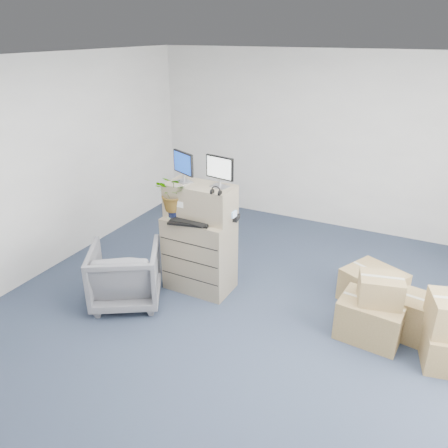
{
  "coord_description": "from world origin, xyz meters",
  "views": [
    {
      "loc": [
        1.55,
        -3.43,
        3.06
      ],
      "look_at": [
        -0.35,
        0.4,
        1.14
      ],
      "focal_mm": 35.0,
      "sensor_mm": 36.0,
      "label": 1
    }
  ],
  "objects_px": {
    "monitor_right": "(220,170)",
    "potted_plant": "(174,198)",
    "filing_cabinet_lower": "(200,254)",
    "keyboard": "(189,222)",
    "office_chair": "(125,272)",
    "monitor_left": "(183,165)",
    "water_bottle": "(209,209)"
  },
  "relations": [
    {
      "from": "keyboard",
      "to": "potted_plant",
      "type": "distance_m",
      "value": 0.35
    },
    {
      "from": "keyboard",
      "to": "office_chair",
      "type": "bearing_deg",
      "value": -154.43
    },
    {
      "from": "keyboard",
      "to": "water_bottle",
      "type": "height_order",
      "value": "water_bottle"
    },
    {
      "from": "monitor_left",
      "to": "potted_plant",
      "type": "relative_size",
      "value": 0.76
    },
    {
      "from": "monitor_right",
      "to": "keyboard",
      "type": "relative_size",
      "value": 0.76
    },
    {
      "from": "potted_plant",
      "to": "monitor_left",
      "type": "bearing_deg",
      "value": 69.53
    },
    {
      "from": "keyboard",
      "to": "office_chair",
      "type": "xyz_separation_m",
      "value": [
        -0.62,
        -0.5,
        -0.57
      ]
    },
    {
      "from": "monitor_left",
      "to": "monitor_right",
      "type": "xyz_separation_m",
      "value": [
        0.47,
        0.02,
        -0.0
      ]
    },
    {
      "from": "monitor_right",
      "to": "office_chair",
      "type": "distance_m",
      "value": 1.66
    },
    {
      "from": "water_bottle",
      "to": "potted_plant",
      "type": "bearing_deg",
      "value": -155.96
    },
    {
      "from": "water_bottle",
      "to": "office_chair",
      "type": "height_order",
      "value": "water_bottle"
    },
    {
      "from": "filing_cabinet_lower",
      "to": "monitor_left",
      "type": "height_order",
      "value": "monitor_left"
    },
    {
      "from": "filing_cabinet_lower",
      "to": "potted_plant",
      "type": "height_order",
      "value": "potted_plant"
    },
    {
      "from": "monitor_left",
      "to": "office_chair",
      "type": "relative_size",
      "value": 0.46
    },
    {
      "from": "monitor_left",
      "to": "potted_plant",
      "type": "distance_m",
      "value": 0.4
    },
    {
      "from": "monitor_left",
      "to": "potted_plant",
      "type": "height_order",
      "value": "monitor_left"
    },
    {
      "from": "filing_cabinet_lower",
      "to": "monitor_left",
      "type": "bearing_deg",
      "value": 168.16
    },
    {
      "from": "office_chair",
      "to": "keyboard",
      "type": "bearing_deg",
      "value": -171.99
    },
    {
      "from": "keyboard",
      "to": "office_chair",
      "type": "relative_size",
      "value": 0.6
    },
    {
      "from": "monitor_right",
      "to": "keyboard",
      "type": "bearing_deg",
      "value": -127.02
    },
    {
      "from": "potted_plant",
      "to": "monitor_right",
      "type": "bearing_deg",
      "value": 17.76
    },
    {
      "from": "monitor_left",
      "to": "potted_plant",
      "type": "bearing_deg",
      "value": -85.17
    },
    {
      "from": "filing_cabinet_lower",
      "to": "potted_plant",
      "type": "relative_size",
      "value": 1.99
    },
    {
      "from": "monitor_right",
      "to": "potted_plant",
      "type": "xyz_separation_m",
      "value": [
        -0.52,
        -0.17,
        -0.37
      ]
    },
    {
      "from": "filing_cabinet_lower",
      "to": "monitor_left",
      "type": "relative_size",
      "value": 2.61
    },
    {
      "from": "filing_cabinet_lower",
      "to": "monitor_right",
      "type": "distance_m",
      "value": 1.13
    },
    {
      "from": "monitor_left",
      "to": "keyboard",
      "type": "bearing_deg",
      "value": -24.19
    },
    {
      "from": "keyboard",
      "to": "water_bottle",
      "type": "distance_m",
      "value": 0.3
    },
    {
      "from": "filing_cabinet_lower",
      "to": "monitor_right",
      "type": "relative_size",
      "value": 2.6
    },
    {
      "from": "filing_cabinet_lower",
      "to": "monitor_left",
      "type": "xyz_separation_m",
      "value": [
        -0.22,
        0.05,
        1.1
      ]
    },
    {
      "from": "monitor_right",
      "to": "potted_plant",
      "type": "bearing_deg",
      "value": -152.45
    },
    {
      "from": "office_chair",
      "to": "water_bottle",
      "type": "bearing_deg",
      "value": -165.52
    }
  ]
}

